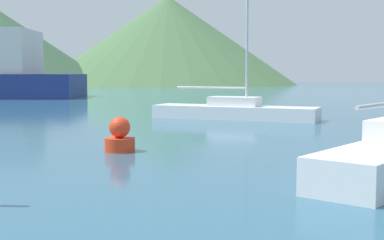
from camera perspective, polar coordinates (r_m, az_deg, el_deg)
name	(u,v)px	position (r m, az deg, el deg)	size (l,w,h in m)	color
sailboat_inner	(235,110)	(26.57, 4.56, 1.09)	(7.88, 6.11, 10.50)	white
buoy_marker	(120,137)	(15.80, -7.71, -1.82)	(0.89, 0.89, 1.02)	red
hill_east	(168,41)	(104.86, -2.58, 8.47)	(49.64, 49.64, 17.02)	#476B42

